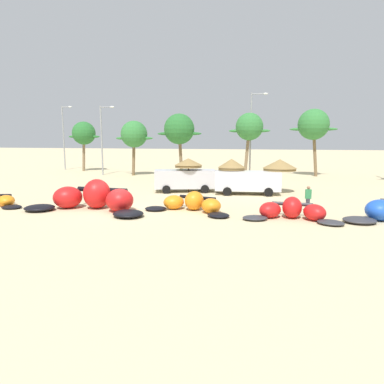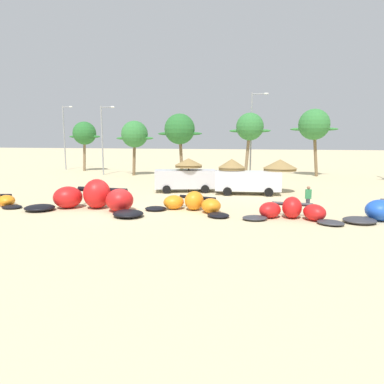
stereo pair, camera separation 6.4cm
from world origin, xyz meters
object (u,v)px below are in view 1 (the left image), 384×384
palm_leftmost (84,134)px  palm_left_of_gap (179,130)px  beach_umbrella_middle (232,164)px  parked_van (246,181)px  palm_center_left (249,127)px  parked_car_second (184,179)px  palm_left (134,135)px  palm_center_right (314,125)px  lamppost_west (64,134)px  beach_umbrella_near_palms (280,165)px  beach_umbrella_near_van (188,163)px  lamppost_east_center (252,130)px  lamppost_west_center (103,136)px  kite_left (93,198)px  kite_center (292,211)px  kite_left_of_center (192,204)px  person_near_kites (308,199)px

palm_leftmost → palm_left_of_gap: 15.57m
beach_umbrella_middle → palm_leftmost: size_ratio=0.41×
parked_van → palm_center_left: 13.91m
beach_umbrella_middle → parked_car_second: 4.19m
palm_left → palm_center_left: bearing=6.9°
palm_center_right → lamppost_west: lamppost_west is taller
beach_umbrella_near_palms → beach_umbrella_middle: bearing=-170.7°
beach_umbrella_near_van → lamppost_west: lamppost_west is taller
beach_umbrella_near_palms → lamppost_west: size_ratio=0.31×
lamppost_west → lamppost_east_center: bearing=-4.5°
palm_left → beach_umbrella_near_palms: bearing=-30.6°
lamppost_west → lamppost_west_center: 10.42m
palm_left → lamppost_west: (-12.87, 5.10, 0.13)m
kite_left → kite_center: 12.07m
lamppost_west → palm_center_right: bearing=-1.8°
beach_umbrella_near_van → palm_center_left: size_ratio=0.38×
kite_left_of_center → beach_umbrella_middle: size_ratio=2.05×
kite_left → person_near_kites: bearing=9.9°
kite_left_of_center → palm_left_of_gap: bearing=107.8°
person_near_kites → palm_center_right: size_ratio=0.20×
beach_umbrella_middle → palm_left: 17.09m
palm_leftmost → lamppost_east_center: size_ratio=0.69×
palm_center_right → kite_left_of_center: bearing=-111.9°
beach_umbrella_near_palms → palm_center_right: 15.07m
kite_center → lamppost_west: 39.53m
lamppost_west_center → palm_left: bearing=4.7°
parked_car_second → palm_left_of_gap: 12.04m
beach_umbrella_near_van → lamppost_west_center: bearing=140.8°
lamppost_west → lamppost_east_center: lamppost_east_center is taller
lamppost_west_center → lamppost_east_center: bearing=10.5°
palm_left_of_gap → lamppost_west_center: (-9.78, 0.26, -0.76)m
palm_center_right → lamppost_east_center: bearing=-171.6°
beach_umbrella_near_palms → kite_center: bearing=-86.5°
palm_center_left → parked_van: bearing=-86.6°
kite_center → beach_umbrella_near_palms: 9.84m
palm_left_of_gap → palm_center_right: size_ratio=0.92×
person_near_kites → beach_umbrella_near_palms: bearing=101.9°
palm_left → palm_left_of_gap: palm_left_of_gap is taller
beach_umbrella_near_palms → parked_car_second: size_ratio=0.51×
beach_umbrella_near_palms → person_near_kites: (1.61, -7.59, -1.49)m
person_near_kites → lamppost_west: 39.04m
beach_umbrella_middle → palm_center_left: size_ratio=0.38×
palm_left_of_gap → lamppost_west: 19.52m
palm_leftmost → lamppost_west: 3.95m
parked_car_second → lamppost_west_center: lamppost_west_center is taller
kite_left_of_center → palm_leftmost: 31.20m
beach_umbrella_near_van → palm_center_right: 19.44m
beach_umbrella_near_van → kite_left_of_center: bearing=-74.4°
palm_leftmost → kite_left_of_center: bearing=-47.8°
parked_van → palm_left_of_gap: palm_left_of_gap is taller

